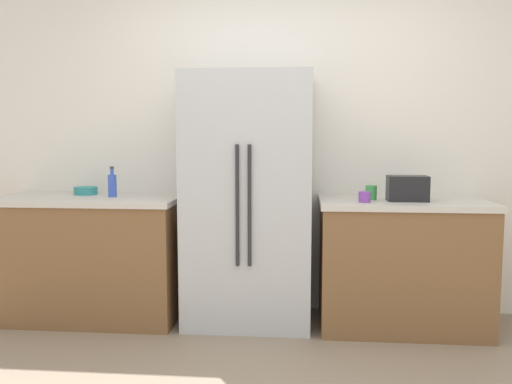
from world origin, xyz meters
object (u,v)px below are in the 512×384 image
Objects in this scene: bottle_a at (112,185)px; bowl_a at (86,191)px; refrigerator at (248,200)px; toaster at (407,188)px; cup_b at (371,193)px; cup_a at (364,197)px.

bowl_a is at bearing 152.86° from bottle_a.
refrigerator reaches higher than toaster.
bottle_a is 2.25× the size of cup_b.
bottle_a is at bearing -179.73° from refrigerator.
refrigerator is at bearing 0.27° from bottle_a.
bottle_a is 1.85m from cup_b.
refrigerator is 1.00m from bottle_a.
refrigerator is 10.19× the size of bowl_a.
cup_a is at bearing -5.01° from bottle_a.
cup_a is (1.78, -0.16, -0.05)m from bottle_a.
refrigerator reaches higher than cup_a.
cup_a is (-0.30, -0.10, -0.05)m from toaster.
bottle_a reaches higher than cup_b.
refrigerator is 22.49× the size of cup_a.
bottle_a is (-0.99, -0.00, 0.10)m from refrigerator.
cup_a is 2.06m from bowl_a.
refrigerator is 1.10m from toaster.
cup_a is at bearing -8.02° from bowl_a.
refrigerator reaches higher than cup_b.
bottle_a reaches higher than cup_a.
toaster reaches higher than cup_a.
cup_a reaches higher than bowl_a.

